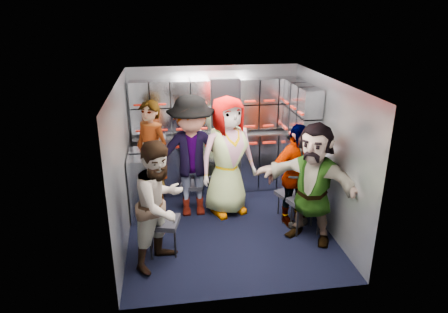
{
  "coord_description": "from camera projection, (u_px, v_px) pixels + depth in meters",
  "views": [
    {
      "loc": [
        -0.81,
        -4.98,
        3.0
      ],
      "look_at": [
        -0.0,
        0.35,
        0.96
      ],
      "focal_mm": 32.0,
      "sensor_mm": 36.0,
      "label": 1
    }
  ],
  "objects": [
    {
      "name": "right_cabinet",
      "position": [
        300.0,
        174.0,
        6.33
      ],
      "size": [
        0.28,
        1.2,
        1.0
      ],
      "primitive_type": "cube",
      "color": "#9CA0AC",
      "rests_on": "ground"
    },
    {
      "name": "bottle_right",
      "position": [
        241.0,
        126.0,
        6.58
      ],
      "size": [
        0.07,
        0.07,
        0.23
      ],
      "primitive_type": "cylinder",
      "color": "white",
      "rests_on": "counter"
    },
    {
      "name": "jump_seat_center",
      "position": [
        226.0,
        181.0,
        6.25
      ],
      "size": [
        0.52,
        0.51,
        0.48
      ],
      "rotation": [
        0.0,
        0.0,
        0.39
      ],
      "color": "black",
      "rests_on": "ground"
    },
    {
      "name": "wall_right",
      "position": [
        326.0,
        154.0,
        5.6
      ],
      "size": [
        0.04,
        3.0,
        2.1
      ],
      "primitive_type": "cube",
      "color": "#9499A1",
      "rests_on": "ground"
    },
    {
      "name": "coffee_niche",
      "position": [
        225.0,
        105.0,
        6.59
      ],
      "size": [
        0.46,
        0.16,
        0.84
      ],
      "primitive_type": null,
      "color": "black",
      "rests_on": "wall_back"
    },
    {
      "name": "bottle_left",
      "position": [
        164.0,
        128.0,
        6.4
      ],
      "size": [
        0.06,
        0.06,
        0.26
      ],
      "primitive_type": "cylinder",
      "color": "white",
      "rests_on": "counter"
    },
    {
      "name": "ceiling",
      "position": [
        228.0,
        82.0,
        5.03
      ],
      "size": [
        2.8,
        3.0,
        0.02
      ],
      "primitive_type": "cube",
      "color": "silver",
      "rests_on": "wall_back"
    },
    {
      "name": "jump_seat_near_right",
      "position": [
        306.0,
        204.0,
        5.52
      ],
      "size": [
        0.51,
        0.5,
        0.49
      ],
      "rotation": [
        0.0,
        0.0,
        0.32
      ],
      "color": "black",
      "rests_on": "ground"
    },
    {
      "name": "cup_left",
      "position": [
        199.0,
        132.0,
        6.49
      ],
      "size": [
        0.09,
        0.09,
        0.09
      ],
      "primitive_type": "cylinder",
      "color": "beige",
      "rests_on": "counter"
    },
    {
      "name": "cart_bank_left",
      "position": [
        143.0,
        185.0,
        5.95
      ],
      "size": [
        0.38,
        0.76,
        0.99
      ],
      "primitive_type": "cube",
      "color": "#9CA0AC",
      "rests_on": "ground"
    },
    {
      "name": "cart_bank_back",
      "position": [
        216.0,
        163.0,
        6.8
      ],
      "size": [
        2.68,
        0.38,
        0.99
      ],
      "primitive_type": "cube",
      "color": "#9CA0AC",
      "rests_on": "ground"
    },
    {
      "name": "jump_seat_mid_right",
      "position": [
        289.0,
        195.0,
        5.94
      ],
      "size": [
        0.43,
        0.41,
        0.4
      ],
      "rotation": [
        0.0,
        0.0,
        0.32
      ],
      "color": "black",
      "rests_on": "ground"
    },
    {
      "name": "floor",
      "position": [
        228.0,
        227.0,
        5.78
      ],
      "size": [
        3.0,
        3.0,
        0.0
      ],
      "primitive_type": "plane",
      "color": "black",
      "rests_on": "ground"
    },
    {
      "name": "attendant_standing",
      "position": [
        152.0,
        156.0,
        6.08
      ],
      "size": [
        0.74,
        0.72,
        1.71
      ],
      "primitive_type": "imported",
      "rotation": [
        0.0,
        0.0,
        -0.74
      ],
      "color": "black",
      "rests_on": "ground"
    },
    {
      "name": "wall_left",
      "position": [
        122.0,
        165.0,
        5.21
      ],
      "size": [
        0.04,
        3.0,
        2.1
      ],
      "primitive_type": "cube",
      "color": "#9499A1",
      "rests_on": "ground"
    },
    {
      "name": "jump_seat_near_left",
      "position": [
        162.0,
        224.0,
        5.02
      ],
      "size": [
        0.48,
        0.47,
        0.48
      ],
      "rotation": [
        0.0,
        0.0,
        -0.23
      ],
      "color": "black",
      "rests_on": "ground"
    },
    {
      "name": "attendant_arc_a",
      "position": [
        161.0,
        204.0,
        4.73
      ],
      "size": [
        0.95,
        0.98,
        1.59
      ],
      "primitive_type": "imported",
      "rotation": [
        0.0,
        0.0,
        0.88
      ],
      "color": "black",
      "rests_on": "ground"
    },
    {
      "name": "locker_bank_right",
      "position": [
        302.0,
        112.0,
        6.07
      ],
      "size": [
        0.28,
        1.0,
        0.82
      ],
      "primitive_type": "cube",
      "color": "#9CA0AC",
      "rests_on": "wall_right"
    },
    {
      "name": "bottle_mid",
      "position": [
        199.0,
        126.0,
        6.47
      ],
      "size": [
        0.06,
        0.06,
        0.27
      ],
      "primitive_type": "cylinder",
      "color": "white",
      "rests_on": "counter"
    },
    {
      "name": "attendant_arc_d",
      "position": [
        295.0,
        176.0,
        5.63
      ],
      "size": [
        0.96,
        0.65,
        1.51
      ],
      "primitive_type": "imported",
      "rotation": [
        0.0,
        0.0,
        0.35
      ],
      "color": "black",
      "rests_on": "ground"
    },
    {
      "name": "counter",
      "position": [
        216.0,
        134.0,
        6.61
      ],
      "size": [
        2.68,
        0.42,
        0.03
      ],
      "primitive_type": "cube",
      "color": "silver",
      "rests_on": "cart_bank_back"
    },
    {
      "name": "attendant_arc_b",
      "position": [
        192.0,
        157.0,
        5.85
      ],
      "size": [
        1.19,
        0.68,
        1.84
      ],
      "primitive_type": "imported",
      "rotation": [
        0.0,
        0.0,
        -0.0
      ],
      "color": "black",
      "rests_on": "ground"
    },
    {
      "name": "red_latch_strip",
      "position": [
        217.0,
        145.0,
        6.47
      ],
      "size": [
        2.6,
        0.02,
        0.03
      ],
      "primitive_type": "cube",
      "color": "#AE1A0D",
      "rests_on": "cart_bank_back"
    },
    {
      "name": "cup_right",
      "position": [
        244.0,
        130.0,
        6.6
      ],
      "size": [
        0.08,
        0.08,
        0.09
      ],
      "primitive_type": "cylinder",
      "color": "beige",
      "rests_on": "counter"
    },
    {
      "name": "attendant_arc_c",
      "position": [
        228.0,
        156.0,
        5.91
      ],
      "size": [
        1.03,
        0.84,
        1.82
      ],
      "primitive_type": "imported",
      "rotation": [
        0.0,
        0.0,
        0.33
      ],
      "color": "black",
      "rests_on": "ground"
    },
    {
      "name": "locker_bank_back",
      "position": [
        215.0,
        105.0,
        6.5
      ],
      "size": [
        2.68,
        0.28,
        0.82
      ],
      "primitive_type": "cube",
      "color": "#9CA0AC",
      "rests_on": "wall_back"
    },
    {
      "name": "wall_back",
      "position": [
        214.0,
        128.0,
        6.79
      ],
      "size": [
        2.8,
        0.04,
        2.1
      ],
      "primitive_type": "cube",
      "color": "#9499A1",
      "rests_on": "ground"
    },
    {
      "name": "jump_seat_mid_left",
      "position": [
        192.0,
        186.0,
        6.21
      ],
      "size": [
        0.41,
        0.4,
        0.42
      ],
      "rotation": [
        0.0,
        0.0,
        -0.21
      ],
      "color": "black",
      "rests_on": "ground"
    },
    {
      "name": "attendant_arc_e",
      "position": [
        313.0,
        184.0,
        5.21
      ],
      "size": [
        1.48,
        1.36,
        1.65
      ],
      "primitive_type": "imported",
      "rotation": [
        0.0,
        0.0,
        -0.71
      ],
      "color": "black",
      "rests_on": "ground"
    }
  ]
}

